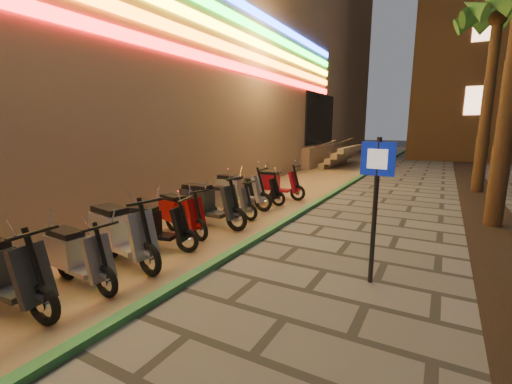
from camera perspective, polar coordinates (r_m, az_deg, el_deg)
The scene contains 16 objects.
ground at distance 4.38m, azimuth -11.08°, elevation -22.23°, with size 120.00×120.00×0.00m, color #474442.
parking_strip at distance 13.92m, azimuth 7.20°, elevation 1.02°, with size 3.40×60.00×0.01m, color #8C7251.
green_curb at distance 13.40m, azimuth 13.98°, elevation 0.59°, with size 0.18×60.00×0.10m, color #2A703A.
planting_strip at distance 8.21m, azimuth 36.00°, elevation -7.99°, with size 1.20×40.00×0.02m, color black.
mall_building at distance 22.57m, azimuth -27.29°, elevation 22.85°, with size 24.23×44.00×15.00m.
palm_d at distance 15.24m, azimuth 35.34°, elevation 22.56°, with size 2.97×3.02×7.16m.
pedestrian_sign at distance 5.34m, azimuth 19.35°, elevation 0.18°, with size 0.49×0.11×2.23m.
scooter_5 at distance 5.88m, azimuth -27.86°, elevation -9.33°, with size 1.54×0.54×1.08m.
scooter_6 at distance 6.43m, azimuth -21.81°, elevation -6.36°, with size 1.82×0.77×1.28m.
scooter_7 at distance 6.99m, azimuth -16.77°, elevation -5.39°, with size 1.54×0.70×1.08m.
scooter_8 at distance 7.81m, azimuth -12.66°, elevation -3.42°, with size 1.56×0.78×1.10m.
scooter_9 at distance 8.29m, azimuth -8.27°, elevation -1.86°, with size 1.82×0.64×1.29m.
scooter_10 at distance 9.08m, azimuth -4.63°, elevation -1.38°, with size 1.48×0.55×1.04m.
scooter_11 at distance 10.00m, azimuth -3.10°, elevation 0.34°, with size 1.77×0.62×1.26m.
scooter_12 at distance 10.57m, azimuth 0.24°, elevation 0.40°, with size 1.47×0.51×1.03m.
scooter_13 at distance 11.35m, azimuth 3.23°, elevation 1.42°, with size 1.66×0.58×1.17m.
Camera 1 is at (2.41, -2.77, 2.38)m, focal length 24.00 mm.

